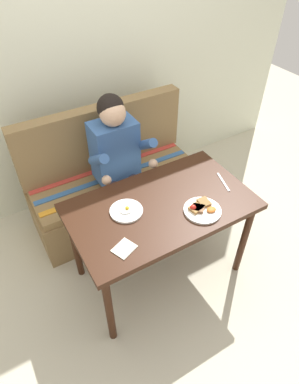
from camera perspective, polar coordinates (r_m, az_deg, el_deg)
The scene contains 9 objects.
ground_plane at distance 2.68m, azimuth 1.66°, elevation -13.40°, with size 8.00×8.00×0.00m, color beige.
back_wall at distance 2.83m, azimuth -12.46°, elevation 22.39°, with size 4.40×0.10×2.60m, color beige.
table at distance 2.18m, azimuth 1.99°, elevation -3.69°, with size 1.20×0.70×0.73m.
couch at distance 2.90m, azimuth -6.14°, elevation 1.29°, with size 1.44×0.56×1.00m.
person at distance 2.51m, azimuth -5.35°, elevation 6.06°, with size 0.45×0.61×1.21m.
plate_breakfast at distance 2.10m, azimuth 9.02°, elevation -2.97°, with size 0.24×0.24×0.05m.
plate_eggs at distance 2.07m, azimuth -4.04°, elevation -3.26°, with size 0.21×0.21×0.04m.
napkin at distance 1.88m, azimuth -4.41°, elevation -9.75°, with size 0.12×0.10×0.01m, color silver.
knife at distance 2.34m, azimuth 12.68°, elevation 1.72°, with size 0.01×0.20×0.01m, color silver.
Camera 1 is at (-0.83, -1.28, 2.21)m, focal length 30.73 mm.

